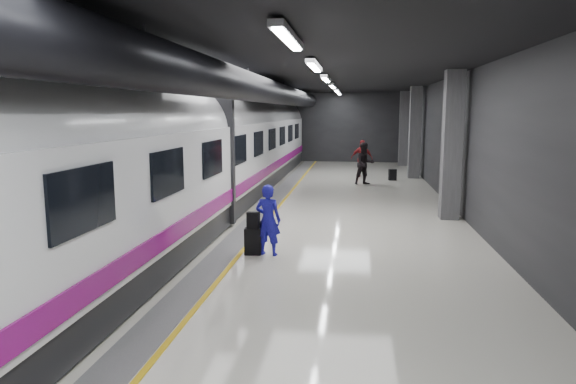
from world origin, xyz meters
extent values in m
plane|color=beige|center=(0.00, 0.00, 0.00)|extent=(40.00, 40.00, 0.00)
cube|color=black|center=(0.00, 0.00, 4.50)|extent=(10.00, 40.00, 0.02)
cube|color=#28282B|center=(0.00, 20.00, 2.25)|extent=(10.00, 0.02, 4.50)
cube|color=#28282B|center=(-5.00, 0.00, 2.25)|extent=(0.02, 40.00, 4.50)
cube|color=#28282B|center=(5.00, 0.00, 2.25)|extent=(0.02, 40.00, 4.50)
cube|color=slate|center=(-1.35, 0.00, 0.01)|extent=(0.65, 39.80, 0.01)
cube|color=yellow|center=(-0.95, 0.00, 0.01)|extent=(0.10, 39.80, 0.01)
cylinder|color=black|center=(-1.30, 0.00, 3.95)|extent=(0.80, 38.00, 0.80)
cube|color=silver|center=(0.60, -6.00, 4.40)|extent=(0.22, 2.60, 0.10)
cube|color=silver|center=(0.60, -1.00, 4.40)|extent=(0.22, 2.60, 0.10)
cube|color=silver|center=(0.60, 4.00, 4.40)|extent=(0.22, 2.60, 0.10)
cube|color=silver|center=(0.60, 9.00, 4.40)|extent=(0.22, 2.60, 0.10)
cube|color=silver|center=(0.60, 14.00, 4.40)|extent=(0.22, 2.60, 0.10)
cube|color=silver|center=(0.60, 18.00, 4.40)|extent=(0.22, 2.60, 0.10)
cube|color=#515154|center=(4.55, 2.00, 2.25)|extent=(0.55, 0.55, 4.50)
cube|color=#515154|center=(4.55, 12.00, 2.25)|extent=(0.55, 0.55, 4.50)
cube|color=#515154|center=(4.55, 18.00, 2.25)|extent=(0.55, 0.55, 4.50)
cube|color=black|center=(-3.25, 0.00, 0.35)|extent=(2.80, 38.00, 0.60)
cube|color=white|center=(-3.25, 0.00, 1.75)|extent=(2.90, 38.00, 2.20)
cylinder|color=white|center=(-3.25, 0.00, 2.70)|extent=(2.80, 38.00, 2.80)
cube|color=#7E0B69|center=(-1.78, 0.00, 0.95)|extent=(0.04, 38.00, 0.35)
cube|color=black|center=(-3.25, 0.00, 2.00)|extent=(3.05, 0.25, 3.80)
cube|color=black|center=(-1.78, -8.00, 2.15)|extent=(0.05, 1.60, 0.85)
cube|color=black|center=(-1.78, -5.00, 2.15)|extent=(0.05, 1.60, 0.85)
cube|color=black|center=(-1.78, -2.00, 2.15)|extent=(0.05, 1.60, 0.85)
cube|color=black|center=(-1.78, 1.00, 2.15)|extent=(0.05, 1.60, 0.85)
cube|color=black|center=(-1.78, 4.00, 2.15)|extent=(0.05, 1.60, 0.85)
cube|color=black|center=(-1.78, 7.00, 2.15)|extent=(0.05, 1.60, 0.85)
cube|color=black|center=(-1.78, 10.00, 2.15)|extent=(0.05, 1.60, 0.85)
cube|color=black|center=(-1.78, 13.00, 2.15)|extent=(0.05, 1.60, 0.85)
cube|color=black|center=(-1.78, 16.00, 2.15)|extent=(0.05, 1.60, 0.85)
imported|color=#2219C1|center=(-0.29, -2.76, 0.82)|extent=(0.66, 0.50, 1.64)
cube|color=black|center=(-0.65, -2.77, 0.31)|extent=(0.40, 0.27, 0.62)
cube|color=black|center=(-0.63, -2.79, 0.81)|extent=(0.30, 0.19, 0.38)
imported|color=black|center=(2.08, 9.25, 0.95)|extent=(1.14, 1.04, 1.91)
imported|color=maroon|center=(1.98, 12.12, 0.93)|extent=(1.11, 0.51, 1.86)
cube|color=black|center=(3.45, 10.89, 0.27)|extent=(0.39, 0.28, 0.54)
camera|label=1|loc=(1.66, -14.07, 3.26)|focal=32.00mm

